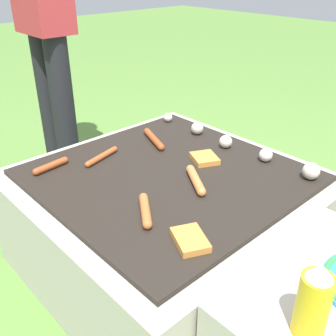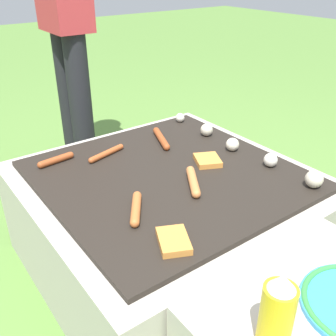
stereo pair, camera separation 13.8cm
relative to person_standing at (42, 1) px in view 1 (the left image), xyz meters
name	(u,v)px [view 1 (the left image)]	position (x,y,z in m)	size (l,w,h in m)	color
ground_plane	(168,262)	(0.90, -0.05, -0.91)	(14.00, 14.00, 0.00)	#567F38
grill	(168,221)	(0.90, -0.05, -0.71)	(0.95, 0.95, 0.41)	#B2AA9E
person_standing	(42,1)	(0.00, 0.00, 0.00)	(0.28, 0.21, 1.60)	black
sausage_mid_left	(154,139)	(0.66, 0.08, -0.49)	(0.19, 0.09, 0.03)	#93421E
sausage_back_center	(102,156)	(0.65, -0.16, -0.49)	(0.06, 0.17, 0.02)	#A34C23
sausage_front_left	(196,180)	(1.01, -0.04, -0.49)	(0.16, 0.11, 0.03)	#C6753D
sausage_front_center	(145,210)	(1.04, -0.28, -0.49)	(0.15, 0.11, 0.03)	#B7602D
sausage_back_right	(51,166)	(0.59, -0.34, -0.49)	(0.04, 0.15, 0.03)	#93421E
bread_slice_center	(190,240)	(1.22, -0.27, -0.49)	(0.13, 0.12, 0.02)	#D18438
bread_slice_right	(205,158)	(0.92, 0.11, -0.49)	(0.13, 0.12, 0.02)	#D18438
mushroom_row	(242,146)	(0.97, 0.27, -0.48)	(0.78, 0.07, 0.06)	silver
condiment_bottle	(313,302)	(1.58, -0.30, -0.42)	(0.07, 0.07, 0.18)	gold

